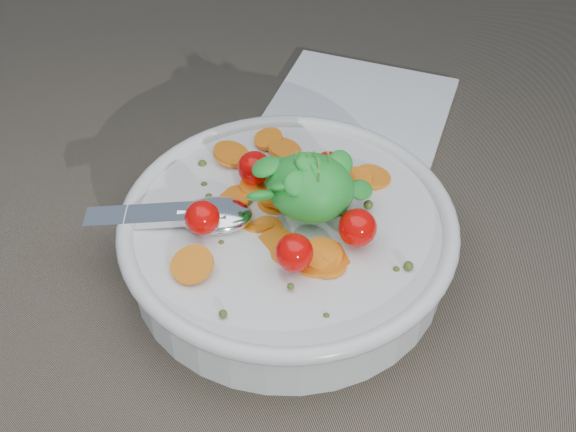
% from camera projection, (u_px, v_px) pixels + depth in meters
% --- Properties ---
extents(ground, '(6.00, 6.00, 0.00)m').
position_uv_depth(ground, '(268.00, 233.00, 0.61)').
color(ground, '#6A5D4B').
rests_on(ground, ground).
extents(bowl, '(0.28, 0.26, 0.11)m').
position_uv_depth(bowl, '(288.00, 236.00, 0.57)').
color(bowl, silver).
rests_on(bowl, ground).
extents(napkin, '(0.18, 0.16, 0.01)m').
position_uv_depth(napkin, '(360.00, 106.00, 0.74)').
color(napkin, white).
rests_on(napkin, ground).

